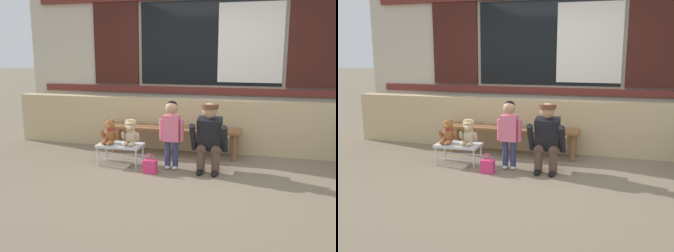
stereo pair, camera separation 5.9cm
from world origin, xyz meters
The scene contains 10 objects.
ground_plane centered at (0.00, 0.00, 0.00)m, with size 60.00×60.00×0.00m, color #756651.
brick_low_wall centered at (0.00, 1.43, 0.42)m, with size 6.71×0.25×0.85m, color tan.
shop_facade centered at (0.00, 1.94, 1.62)m, with size 6.84×0.26×3.21m.
wooden_bench_long centered at (-0.42, 1.06, 0.37)m, with size 2.10×0.40×0.44m.
small_display_bench centered at (-1.04, 0.35, 0.27)m, with size 0.64×0.36×0.30m.
teddy_bear_plain centered at (-1.20, 0.35, 0.46)m, with size 0.28×0.26×0.36m.
teddy_bear_with_hat centered at (-0.88, 0.35, 0.47)m, with size 0.28×0.27×0.36m.
child_standing centered at (-0.27, 0.33, 0.59)m, with size 0.35×0.18×0.96m.
adult_crouching centered at (0.27, 0.35, 0.48)m, with size 0.50×0.49×0.95m.
handbag_on_ground centered at (-0.50, 0.07, 0.10)m, with size 0.18×0.11×0.27m.
Camera 1 is at (0.96, -4.41, 1.59)m, focal length 39.07 mm.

